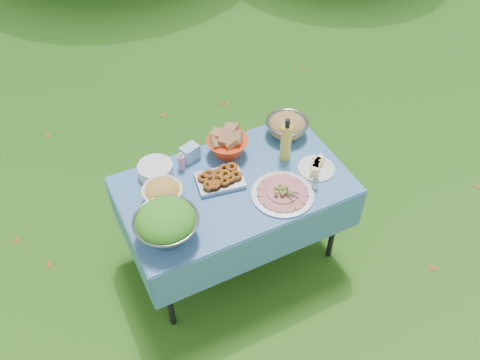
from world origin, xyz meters
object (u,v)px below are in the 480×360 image
picnic_table (235,222)px  oil_bottle (286,139)px  bread_bowl (227,143)px  charcuterie_platter (283,190)px  plate_stack (156,170)px  pasta_bowl_steel (287,126)px  salad_bowl (166,223)px

picnic_table → oil_bottle: oil_bottle is taller
bread_bowl → oil_bottle: size_ratio=0.86×
bread_bowl → oil_bottle: oil_bottle is taller
bread_bowl → picnic_table: bearing=-107.2°
charcuterie_platter → bread_bowl: bearing=106.1°
plate_stack → pasta_bowl_steel: bearing=-1.9°
oil_bottle → bread_bowl: bearing=147.1°
picnic_table → salad_bowl: salad_bowl is taller
pasta_bowl_steel → charcuterie_platter: pasta_bowl_steel is taller
plate_stack → pasta_bowl_steel: (0.97, -0.03, 0.04)m
plate_stack → pasta_bowl_steel: 0.97m
picnic_table → charcuterie_platter: size_ratio=3.67×
oil_bottle → picnic_table: bearing=-170.6°
oil_bottle → charcuterie_platter: bearing=-122.2°
plate_stack → picnic_table: bearing=-36.1°
oil_bottle → salad_bowl: bearing=-163.6°
salad_bowl → oil_bottle: (0.94, 0.28, 0.04)m
salad_bowl → plate_stack: (0.11, 0.52, -0.08)m
charcuterie_platter → salad_bowl: bearing=179.1°
bread_bowl → oil_bottle: (0.33, -0.21, 0.07)m
picnic_table → salad_bowl: size_ratio=3.88×
oil_bottle → pasta_bowl_steel: bearing=57.0°
plate_stack → oil_bottle: (0.83, -0.24, 0.12)m
picnic_table → bread_bowl: (0.09, 0.28, 0.47)m
charcuterie_platter → pasta_bowl_steel: bearing=57.5°
pasta_bowl_steel → oil_bottle: (-0.13, -0.21, 0.09)m
plate_stack → pasta_bowl_steel: size_ratio=0.78×
charcuterie_platter → oil_bottle: size_ratio=1.21×
charcuterie_platter → picnic_table: bearing=136.2°
bread_bowl → pasta_bowl_steel: (0.46, -0.00, -0.02)m
salad_bowl → charcuterie_platter: salad_bowl is taller
charcuterie_platter → oil_bottle: 0.36m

